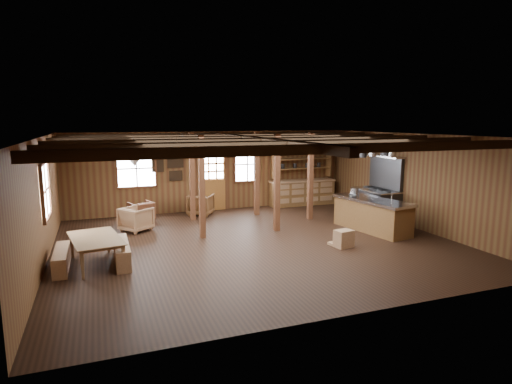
% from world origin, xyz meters
% --- Properties ---
extents(room, '(10.04, 9.04, 2.84)m').
position_xyz_m(room, '(0.00, 0.00, 1.40)').
color(room, black).
rests_on(room, ground).
extents(ceiling_joists, '(9.80, 8.82, 0.18)m').
position_xyz_m(ceiling_joists, '(0.00, 0.18, 2.68)').
color(ceiling_joists, black).
rests_on(ceiling_joists, ceiling).
extents(timber_posts, '(3.95, 2.35, 2.80)m').
position_xyz_m(timber_posts, '(0.52, 2.08, 1.40)').
color(timber_posts, '#4C2915').
rests_on(timber_posts, floor).
extents(back_door, '(1.02, 0.08, 2.15)m').
position_xyz_m(back_door, '(0.00, 4.45, 0.88)').
color(back_door, brown).
rests_on(back_door, floor).
extents(window_back_left, '(1.32, 0.06, 1.32)m').
position_xyz_m(window_back_left, '(-2.60, 4.46, 1.60)').
color(window_back_left, white).
rests_on(window_back_left, wall_back).
extents(window_back_right, '(1.02, 0.06, 1.32)m').
position_xyz_m(window_back_right, '(1.30, 4.46, 1.60)').
color(window_back_right, white).
rests_on(window_back_right, wall_back).
extents(window_left, '(0.14, 1.24, 1.32)m').
position_xyz_m(window_left, '(-4.96, 0.50, 1.60)').
color(window_left, white).
rests_on(window_left, wall_back).
extents(notice_boards, '(1.08, 0.03, 0.90)m').
position_xyz_m(notice_boards, '(-1.50, 4.46, 1.64)').
color(notice_boards, beige).
rests_on(notice_boards, wall_back).
extents(back_counter, '(2.55, 0.60, 2.45)m').
position_xyz_m(back_counter, '(3.40, 4.20, 0.60)').
color(back_counter, brown).
rests_on(back_counter, floor).
extents(pendant_lamps, '(1.86, 2.36, 0.66)m').
position_xyz_m(pendant_lamps, '(-2.25, 1.00, 2.25)').
color(pendant_lamps, '#2E2F31').
rests_on(pendant_lamps, ceiling).
extents(pot_rack, '(0.37, 3.00, 0.45)m').
position_xyz_m(pot_rack, '(3.40, 0.38, 2.31)').
color(pot_rack, '#2E2F31').
rests_on(pot_rack, ceiling).
extents(kitchen_island, '(1.28, 2.61, 1.20)m').
position_xyz_m(kitchen_island, '(3.60, 0.03, 0.48)').
color(kitchen_island, brown).
rests_on(kitchen_island, floor).
extents(step_stool, '(0.55, 0.43, 0.44)m').
position_xyz_m(step_stool, '(1.95, -1.12, 0.22)').
color(step_stool, '#8D6240').
rests_on(step_stool, floor).
extents(commercial_range, '(0.86, 1.68, 2.08)m').
position_xyz_m(commercial_range, '(4.65, 1.22, 0.66)').
color(commercial_range, '#2E2F31').
rests_on(commercial_range, floor).
extents(dining_table, '(1.27, 1.92, 0.63)m').
position_xyz_m(dining_table, '(-3.90, -0.37, 0.31)').
color(dining_table, brown).
rests_on(dining_table, floor).
extents(bench_wall, '(0.29, 1.52, 0.42)m').
position_xyz_m(bench_wall, '(-4.65, -0.37, 0.21)').
color(bench_wall, '#8D6240').
rests_on(bench_wall, floor).
extents(bench_aisle, '(0.31, 1.66, 0.46)m').
position_xyz_m(bench_aisle, '(-3.40, -0.37, 0.23)').
color(bench_aisle, '#8D6240').
rests_on(bench_aisle, floor).
extents(armchair_a, '(0.86, 0.87, 0.63)m').
position_xyz_m(armchair_a, '(-2.58, 3.62, 0.31)').
color(armchair_a, brown).
rests_on(armchair_a, floor).
extents(armchair_b, '(1.05, 1.06, 0.71)m').
position_xyz_m(armchair_b, '(-0.60, 3.80, 0.36)').
color(armchair_b, brown).
rests_on(armchair_b, floor).
extents(armchair_c, '(1.08, 1.07, 0.71)m').
position_xyz_m(armchair_c, '(-2.84, 2.37, 0.35)').
color(armchair_c, '#936743').
rests_on(armchair_c, floor).
extents(counter_pot, '(0.28, 0.28, 0.17)m').
position_xyz_m(counter_pot, '(3.65, 1.04, 1.03)').
color(counter_pot, '#AEB0B5').
rests_on(counter_pot, kitchen_island).
extents(bowl, '(0.28, 0.28, 0.06)m').
position_xyz_m(bowl, '(3.26, 0.56, 0.97)').
color(bowl, silver).
rests_on(bowl, kitchen_island).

